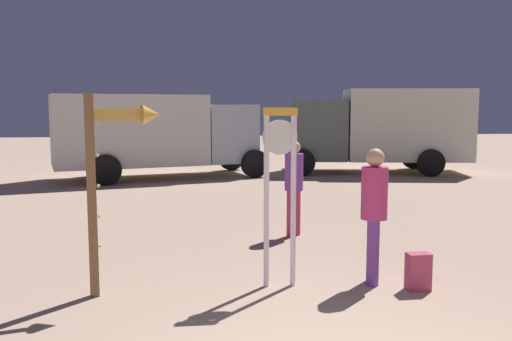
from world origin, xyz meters
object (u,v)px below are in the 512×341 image
(person_near_clock, at_px, (374,209))
(backpack, at_px, (418,272))
(box_truck_far, at_px, (153,132))
(standing_clock, at_px, (280,177))
(box_truck_near, at_px, (383,127))
(person_distant, at_px, (294,183))
(arrow_sign, at_px, (114,161))

(person_near_clock, xyz_separation_m, backpack, (0.47, -0.33, -0.75))
(person_near_clock, relative_size, box_truck_far, 0.25)
(standing_clock, relative_size, box_truck_near, 0.35)
(standing_clock, relative_size, person_distant, 1.34)
(person_distant, relative_size, box_truck_near, 0.26)
(standing_clock, bearing_deg, backpack, -13.96)
(backpack, relative_size, box_truck_near, 0.07)
(person_distant, xyz_separation_m, box_truck_near, (5.10, 9.02, 0.65))
(backpack, height_order, box_truck_far, box_truck_far)
(box_truck_far, bearing_deg, backpack, -72.32)
(backpack, relative_size, box_truck_far, 0.07)
(standing_clock, relative_size, backpack, 4.80)
(arrow_sign, height_order, box_truck_near, box_truck_near)
(box_truck_near, relative_size, box_truck_far, 0.93)
(standing_clock, xyz_separation_m, box_truck_near, (5.85, 11.70, 0.19))
(standing_clock, bearing_deg, box_truck_near, 63.43)
(arrow_sign, relative_size, box_truck_near, 0.37)
(person_near_clock, distance_m, backpack, 0.94)
(person_near_clock, bearing_deg, box_truck_near, 68.49)
(box_truck_near, bearing_deg, person_distant, -119.48)
(backpack, distance_m, person_distant, 3.31)
(arrow_sign, xyz_separation_m, box_truck_near, (7.87, 11.71, -0.05))
(box_truck_near, xyz_separation_m, box_truck_far, (-7.89, -0.46, -0.10))
(standing_clock, xyz_separation_m, backpack, (1.68, -0.42, -1.16))
(person_near_clock, xyz_separation_m, box_truck_near, (4.64, 11.78, 0.61))
(backpack, relative_size, person_distant, 0.28)
(standing_clock, xyz_separation_m, person_distant, (0.76, 2.69, -0.45))
(standing_clock, relative_size, box_truck_far, 0.33)
(standing_clock, height_order, box_truck_far, box_truck_far)
(arrow_sign, xyz_separation_m, box_truck_far, (-0.02, 11.24, -0.14))
(backpack, height_order, person_distant, person_distant)
(arrow_sign, distance_m, box_truck_far, 11.24)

